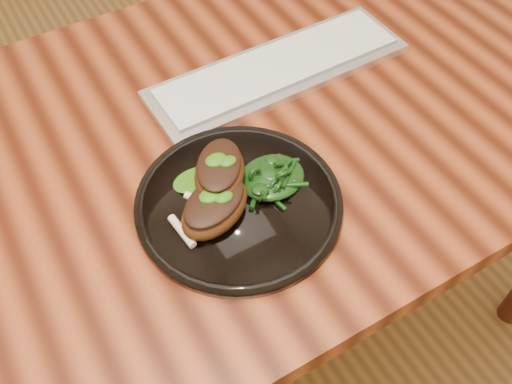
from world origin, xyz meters
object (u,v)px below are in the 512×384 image
(plate, at_px, (239,203))
(desk, at_px, (183,180))
(lamb_chop_front, at_px, (214,207))
(greens_heap, at_px, (272,174))
(keyboard, at_px, (278,70))

(plate, bearing_deg, desk, 99.59)
(plate, xyz_separation_m, lamb_chop_front, (-0.04, -0.01, 0.03))
(desk, bearing_deg, greens_heap, -60.13)
(desk, distance_m, greens_heap, 0.21)
(lamb_chop_front, relative_size, keyboard, 0.29)
(keyboard, bearing_deg, lamb_chop_front, -136.74)
(lamb_chop_front, xyz_separation_m, keyboard, (0.25, 0.23, -0.03))
(lamb_chop_front, distance_m, keyboard, 0.34)
(plate, xyz_separation_m, keyboard, (0.21, 0.22, 0.00))
(lamb_chop_front, bearing_deg, greens_heap, 8.95)
(plate, xyz_separation_m, greens_heap, (0.06, 0.01, 0.02))
(plate, height_order, keyboard, keyboard)
(keyboard, bearing_deg, plate, -132.57)
(desk, bearing_deg, keyboard, 16.93)
(greens_heap, distance_m, keyboard, 0.26)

